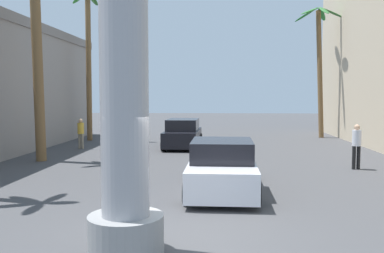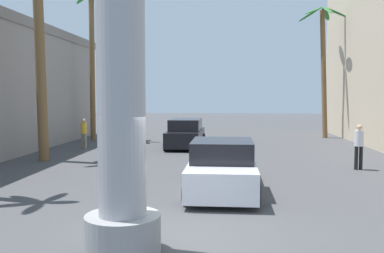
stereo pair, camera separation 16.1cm
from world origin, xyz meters
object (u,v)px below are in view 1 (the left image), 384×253
Objects in this scene: car_lead at (222,167)px; palm_tree_far_left at (88,52)px; palm_tree_mid_left at (37,46)px; palm_tree_far_right at (319,56)px; car_far at (183,134)px; pedestrian_mid_right at (357,143)px; pedestrian_far_left at (81,131)px.

car_lead is 16.75m from palm_tree_far_left.
palm_tree_far_right is at bearing 37.82° from palm_tree_mid_left.
car_lead is 10.61m from car_far.
pedestrian_mid_right is (-1.34, -12.49, -4.42)m from palm_tree_far_right.
pedestrian_mid_right is (12.69, -5.48, 0.09)m from pedestrian_far_left.
pedestrian_mid_right is at bearing 37.73° from car_lead.
pedestrian_far_left is at bearing 156.66° from pedestrian_mid_right.
car_lead is 2.96× the size of pedestrian_mid_right.
palm_tree_far_right reaches higher than pedestrian_mid_right.
car_far is at bearing 101.35° from car_lead.
palm_tree_far_left is 5.35× the size of pedestrian_mid_right.
palm_tree_mid_left is 1.03× the size of palm_tree_far_right.
pedestrian_mid_right reaches higher than car_far.
palm_tree_far_left is at bearing -169.34° from palm_tree_far_right.
car_far is at bearing 138.88° from pedestrian_mid_right.
palm_tree_far_right is 5.42× the size of pedestrian_far_left.
palm_tree_mid_left reaches higher than car_far.
pedestrian_mid_right is at bearing -35.64° from palm_tree_far_left.
car_far is (-2.09, 10.41, 0.03)m from car_lead.
palm_tree_far_left reaches higher than pedestrian_far_left.
car_lead is 0.59× the size of palm_tree_far_right.
car_lead is 18.39m from palm_tree_far_right.
palm_tree_far_left is at bearing 101.06° from pedestrian_far_left.
pedestrian_mid_right is at bearing -5.46° from palm_tree_mid_left.
palm_tree_far_left is 17.23m from pedestrian_mid_right.
palm_tree_far_left is 6.28m from pedestrian_far_left.
pedestrian_mid_right is at bearing -41.12° from car_far.
pedestrian_mid_right is at bearing -23.34° from pedestrian_far_left.
palm_tree_mid_left is 5.85m from pedestrian_far_left.
car_far is 0.48× the size of palm_tree_far_left.
palm_tree_far_right is 15.12m from palm_tree_far_left.
palm_tree_mid_left is 8.46m from palm_tree_far_left.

